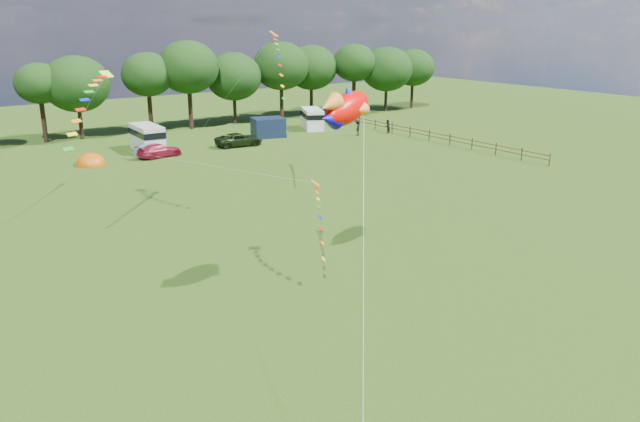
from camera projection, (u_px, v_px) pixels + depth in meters
ground_plane at (441, 361)px, 23.75m from camera, size 180.00×180.00×0.00m
tree_line at (111, 79)px, 67.79m from camera, size 102.98×10.98×10.27m
fence at (420, 132)px, 68.13m from camera, size 0.12×33.12×1.20m
car_c at (159, 151)px, 59.03m from camera, size 4.42×2.40×1.26m
car_d at (239, 140)px, 64.18m from camera, size 5.15×2.74×1.35m
campervan_c at (147, 137)px, 61.99m from camera, size 2.36×5.21×2.52m
campervan_d at (312, 118)px, 74.34m from camera, size 3.87×5.27×2.38m
tent_orange at (91, 165)px, 56.02m from camera, size 2.70×2.95×2.11m
tent_greyblue at (151, 154)px, 60.26m from camera, size 3.38×3.71×2.52m
awning_navy at (268, 127)px, 69.17m from camera, size 3.98×3.53×2.12m
fish_kite at (344, 109)px, 29.31m from camera, size 4.13×2.51×2.17m
streamer_kite_b at (91, 97)px, 35.94m from camera, size 4.38×4.63×3.84m
streamer_kite_c at (318, 207)px, 32.70m from camera, size 3.06×4.93×2.78m
walker_a at (387, 126)px, 71.53m from camera, size 0.86×0.69×1.54m
walker_b at (357, 128)px, 70.00m from camera, size 1.24×1.15×1.80m
streamer_kite_d at (278, 54)px, 42.90m from camera, size 2.73×5.17×4.32m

